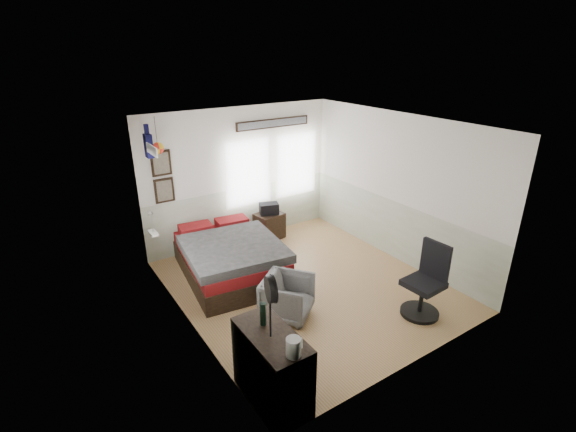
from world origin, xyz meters
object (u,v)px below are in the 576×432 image
object	(u,v)px
bed	(230,258)
nightstand	(269,226)
armchair	(287,297)
dresser	(272,367)
task_chair	(426,286)

from	to	relation	value
bed	nightstand	bearing A→B (deg)	41.47
armchair	nightstand	xyz separation A→B (m)	(1.18, 2.47, -0.04)
bed	dresser	world-z (taller)	dresser
task_chair	nightstand	bearing A→B (deg)	95.84
dresser	armchair	world-z (taller)	dresser
armchair	dresser	bearing A→B (deg)	-167.62
dresser	nightstand	xyz separation A→B (m)	(2.19, 3.70, -0.18)
dresser	nightstand	world-z (taller)	dresser
dresser	armchair	size ratio (longest dim) A/B	1.44
armchair	nightstand	size ratio (longest dim) A/B	1.28
nightstand	dresser	bearing A→B (deg)	-129.64
dresser	nightstand	size ratio (longest dim) A/B	1.83
armchair	nightstand	bearing A→B (deg)	26.51
bed	task_chair	distance (m)	3.24
bed	nightstand	distance (m)	1.64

